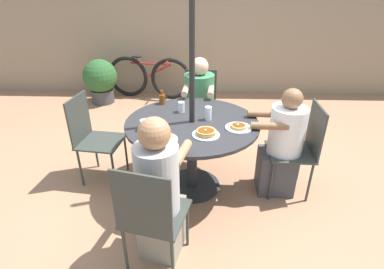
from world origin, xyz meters
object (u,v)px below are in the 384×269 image
diner_south (199,109)px  pancake_plate_a (238,127)px  coffee_cup (145,125)px  syrup_bottle (162,99)px  diner_north (160,195)px  bicycle (149,77)px  potted_shrub (100,79)px  patio_chair_west (92,134)px  patio_chair_east (301,145)px  patio_chair_north (150,214)px  patio_chair_south (200,103)px  pancake_plate_b (206,133)px  drinking_glass_b (208,113)px  patio_table (192,133)px  drinking_glass_a (181,107)px  diner_east (281,147)px  pancake_plate_c (163,139)px

diner_south → pancake_plate_a: (0.37, -1.01, 0.25)m
coffee_cup → syrup_bottle: bearing=83.7°
diner_north → bicycle: 3.59m
potted_shrub → patio_chair_west: bearing=-74.5°
bicycle → potted_shrub: 0.85m
diner_north → patio_chair_west: size_ratio=1.27×
patio_chair_east → diner_north: bearing=124.7°
coffee_cup → diner_south: bearing=66.5°
patio_chair_north → patio_chair_east: (1.31, 1.01, 0.00)m
syrup_bottle → patio_chair_east: bearing=-18.6°
diner_north → syrup_bottle: 1.34m
patio_chair_east → syrup_bottle: patio_chair_east is taller
diner_north → pancake_plate_a: bearing=62.4°
patio_chair_north → patio_chair_south: same height
pancake_plate_b → coffee_cup: (-0.54, 0.08, 0.03)m
pancake_plate_b → drinking_glass_b: size_ratio=1.82×
patio_table → drinking_glass_b: size_ratio=9.72×
patio_table → bicycle: 2.82m
potted_shrub → syrup_bottle: bearing=-55.3°
patio_table → syrup_bottle: size_ratio=8.61×
diner_south → bicycle: diner_south is taller
drinking_glass_b → potted_shrub: 2.98m
drinking_glass_a → patio_table: bearing=-62.9°
patio_chair_north → potted_shrub: 3.69m
diner_south → bicycle: bearing=-59.1°
patio_chair_west → diner_east: bearing=92.7°
syrup_bottle → potted_shrub: 2.38m
patio_chair_west → drinking_glass_b: patio_chair_west is taller
diner_east → bicycle: 3.21m
pancake_plate_a → drinking_glass_a: 0.66m
pancake_plate_c → patio_chair_west: bearing=148.1°
potted_shrub → pancake_plate_c: bearing=-62.3°
pancake_plate_a → patio_chair_north: bearing=-127.1°
patio_table → patio_chair_south: bearing=86.5°
patio_chair_south → pancake_plate_a: size_ratio=3.90×
bicycle → patio_table: bearing=-63.8°
drinking_glass_b → potted_shrub: bearing=128.2°
patio_chair_east → bicycle: (-1.93, 2.69, -0.15)m
syrup_bottle → coffee_cup: (-0.07, -0.64, -0.01)m
diner_north → drinking_glass_a: size_ratio=11.02×
diner_south → potted_shrub: diner_south is taller
patio_chair_west → bicycle: (0.18, 2.54, -0.15)m
pancake_plate_c → coffee_cup: 0.26m
patio_chair_south → diner_south: 0.18m
patio_table → pancake_plate_c: 0.47m
patio_chair_east → syrup_bottle: bearing=72.7°
diner_north → pancake_plate_c: (-0.02, 0.48, 0.22)m
pancake_plate_b → diner_south: bearing=93.8°
diner_south → pancake_plate_a: bearing=113.8°
pancake_plate_c → coffee_cup: bearing=134.8°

